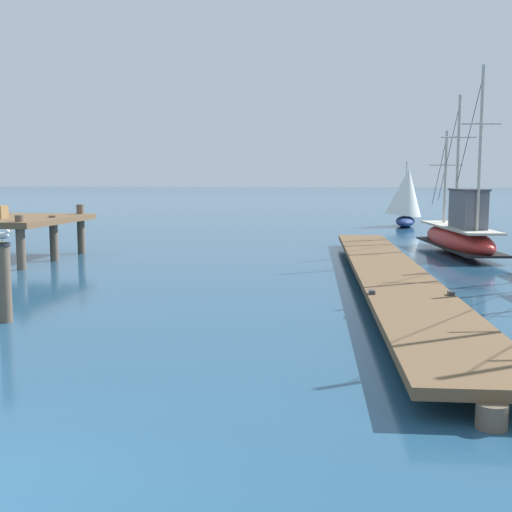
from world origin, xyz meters
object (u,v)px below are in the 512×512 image
object	(u,v)px
fishing_boat_2	(459,234)
distant_sailboat	(406,197)
mooring_piling	(4,281)
perched_seagull	(2,235)

from	to	relation	value
fishing_boat_2	distant_sailboat	xyz separation A→B (m)	(-1.12, 13.85, 0.95)
mooring_piling	distant_sailboat	bearing A→B (deg)	71.05
fishing_boat_2	distant_sailboat	distance (m)	13.93
mooring_piling	distant_sailboat	world-z (taller)	distant_sailboat
distant_sailboat	perched_seagull	bearing A→B (deg)	-108.96
mooring_piling	distant_sailboat	size ratio (longest dim) A/B	0.37
fishing_boat_2	mooring_piling	bearing A→B (deg)	-127.99
fishing_boat_2	distant_sailboat	bearing A→B (deg)	94.64
fishing_boat_2	perched_seagull	bearing A→B (deg)	-128.00
fishing_boat_2	mooring_piling	size ratio (longest dim) A/B	4.77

